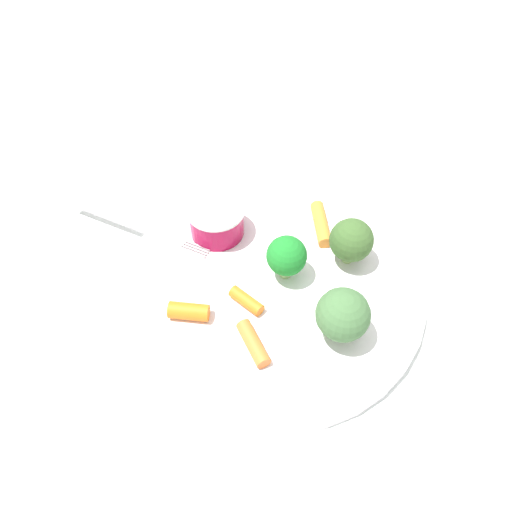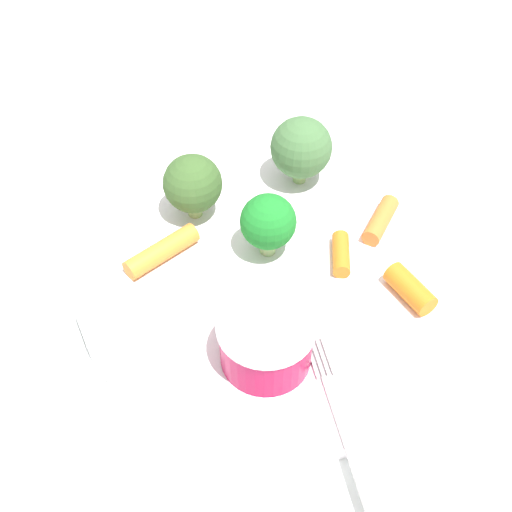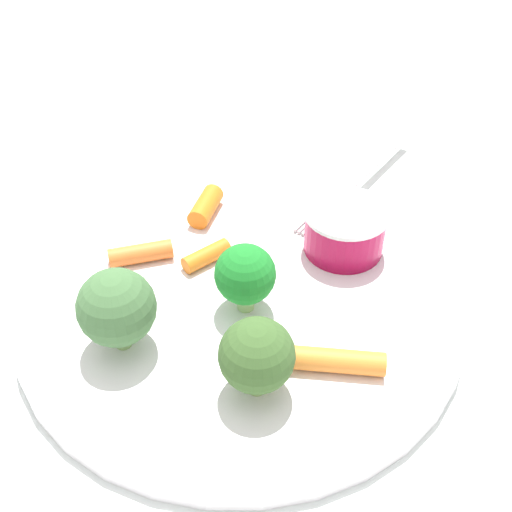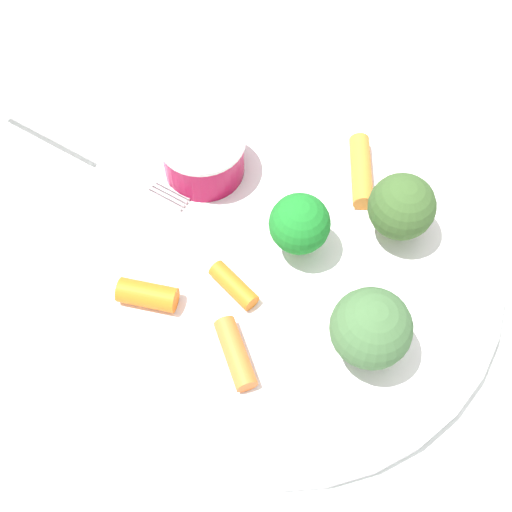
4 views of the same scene
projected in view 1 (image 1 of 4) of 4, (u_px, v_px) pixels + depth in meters
name	position (u px, v px, depth m)	size (l,w,h in m)	color
ground_plane	(272.00, 287.00, 0.48)	(2.40, 2.40, 0.00)	white
plate	(272.00, 283.00, 0.47)	(0.30, 0.30, 0.01)	white
sauce_cup	(217.00, 221.00, 0.50)	(0.06, 0.06, 0.03)	maroon
broccoli_floret_0	(343.00, 315.00, 0.41)	(0.05, 0.05, 0.06)	#89B166
broccoli_floret_1	(351.00, 240.00, 0.46)	(0.04, 0.04, 0.05)	#94B365
broccoli_floret_2	(287.00, 256.00, 0.45)	(0.04, 0.04, 0.05)	#94BE73
carrot_stick_0	(321.00, 224.00, 0.51)	(0.01, 0.01, 0.06)	orange
carrot_stick_1	(246.00, 301.00, 0.45)	(0.01, 0.01, 0.04)	orange
carrot_stick_2	(253.00, 343.00, 0.42)	(0.01, 0.01, 0.04)	orange
carrot_stick_3	(189.00, 311.00, 0.44)	(0.02, 0.02, 0.04)	orange
fork	(140.00, 229.00, 0.51)	(0.15, 0.09, 0.00)	#C0B5B7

